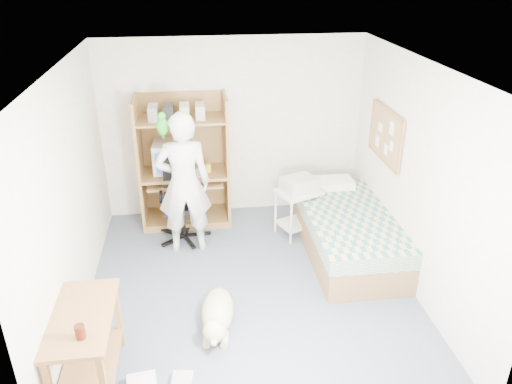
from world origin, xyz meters
TOP-DOWN VIEW (x-y plane):
  - floor at (0.00, 0.00)m, footprint 4.00×4.00m
  - wall_back at (0.00, 2.00)m, footprint 3.60×0.02m
  - wall_right at (1.80, 0.00)m, footprint 0.02×4.00m
  - wall_left at (-1.80, 0.00)m, footprint 0.02×4.00m
  - ceiling at (0.00, 0.00)m, footprint 3.60×4.00m
  - computer_hutch at (-0.70, 1.74)m, footprint 1.20×0.63m
  - bed at (1.30, 0.62)m, footprint 1.02×2.02m
  - side_desk at (-1.55, -1.20)m, footprint 0.50×1.00m
  - corkboard at (1.77, 0.90)m, footprint 0.04×0.94m
  - office_chair at (-0.75, 1.28)m, footprint 0.62×0.62m
  - person at (-0.70, 0.97)m, footprint 0.68×0.47m
  - parrot at (-0.90, 0.98)m, footprint 0.13×0.23m
  - dog at (-0.41, -0.61)m, footprint 0.41×1.01m
  - printer_cart at (0.78, 1.16)m, footprint 0.66×0.61m
  - printer at (0.78, 1.16)m, footprint 0.51×0.46m
  - crt_monitor at (-0.88, 1.75)m, footprint 0.45×0.47m
  - keyboard at (-0.74, 1.58)m, footprint 0.46×0.20m
  - pencil_cup at (-0.38, 1.65)m, footprint 0.08×0.08m
  - drink_glass at (-1.50, -1.48)m, footprint 0.08×0.08m
  - floor_box_a at (-1.12, -1.33)m, footprint 0.27×0.23m
  - floor_box_b at (-0.77, -1.34)m, footprint 0.21×0.24m

SIDE VIEW (x-z plane):
  - floor at x=0.00m, z-range 0.00..0.00m
  - floor_box_b at x=-0.77m, z-range 0.00..0.08m
  - floor_box_a at x=-1.12m, z-range 0.00..0.10m
  - dog at x=-0.41m, z-range -0.02..0.35m
  - bed at x=1.30m, z-range -0.04..0.62m
  - office_chair at x=-0.75m, z-range -0.16..0.94m
  - printer_cart at x=0.78m, z-range 0.10..0.75m
  - side_desk at x=-1.55m, z-range 0.12..0.87m
  - keyboard at x=-0.74m, z-range 0.66..0.69m
  - printer at x=0.78m, z-range 0.64..0.82m
  - drink_glass at x=-1.50m, z-range 0.75..0.87m
  - pencil_cup at x=-0.38m, z-range 0.76..0.88m
  - computer_hutch at x=-0.70m, z-range -0.08..1.72m
  - person at x=-0.70m, z-range 0.00..1.82m
  - crt_monitor at x=-0.88m, z-range 0.77..1.18m
  - wall_back at x=0.00m, z-range 0.00..2.50m
  - wall_right at x=1.80m, z-range 0.00..2.50m
  - wall_left at x=-1.80m, z-range 0.00..2.50m
  - corkboard at x=1.77m, z-range 1.12..1.78m
  - parrot at x=-0.90m, z-range 1.48..1.85m
  - ceiling at x=0.00m, z-range 2.49..2.51m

